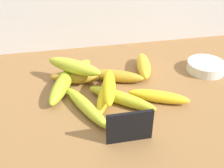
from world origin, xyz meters
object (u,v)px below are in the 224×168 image
(banana_9, at_px, (74,66))
(banana_8, at_px, (159,97))
(banana_3, at_px, (76,71))
(banana_4, at_px, (143,66))
(banana_0, at_px, (74,78))
(banana_2, at_px, (121,98))
(fruit_bowl, at_px, (206,67))
(banana_1, at_px, (86,107))
(banana_10, at_px, (109,87))
(banana_6, at_px, (63,84))
(banana_7, at_px, (116,76))
(chalkboard_sign, at_px, (130,128))
(banana_5, at_px, (104,95))

(banana_9, bearing_deg, banana_8, -32.96)
(banana_3, relative_size, banana_4, 1.00)
(banana_0, height_order, banana_2, banana_0)
(fruit_bowl, relative_size, banana_1, 0.60)
(banana_0, distance_m, banana_1, 0.15)
(fruit_bowl, bearing_deg, banana_10, -163.22)
(banana_1, bearing_deg, banana_9, 96.52)
(banana_0, relative_size, banana_3, 0.98)
(fruit_bowl, xyz_separation_m, banana_10, (-0.35, -0.11, 0.03))
(fruit_bowl, bearing_deg, banana_2, -159.42)
(banana_6, relative_size, banana_7, 1.15)
(banana_0, distance_m, banana_3, 0.04)
(fruit_bowl, distance_m, banana_8, 0.25)
(banana_9, bearing_deg, banana_7, -7.42)
(chalkboard_sign, relative_size, banana_10, 0.65)
(banana_1, distance_m, banana_10, 0.08)
(banana_1, bearing_deg, banana_7, 50.88)
(banana_3, bearing_deg, banana_0, -101.75)
(banana_8, relative_size, banana_10, 1.02)
(fruit_bowl, height_order, banana_10, banana_10)
(banana_4, bearing_deg, chalkboard_sign, -112.72)
(banana_5, xyz_separation_m, banana_6, (-0.11, 0.07, 0.01))
(banana_1, relative_size, banana_4, 1.32)
(chalkboard_sign, height_order, banana_10, chalkboard_sign)
(banana_9, bearing_deg, banana_4, 6.00)
(banana_0, bearing_deg, fruit_bowl, -1.73)
(fruit_bowl, xyz_separation_m, banana_1, (-0.42, -0.14, 0.00))
(banana_9, bearing_deg, fruit_bowl, -1.70)
(banana_2, height_order, banana_10, banana_10)
(banana_7, xyz_separation_m, banana_8, (0.10, -0.13, -0.00))
(fruit_bowl, xyz_separation_m, banana_3, (-0.43, 0.05, 0.00))
(banana_4, distance_m, banana_7, 0.11)
(chalkboard_sign, bearing_deg, banana_4, 67.28)
(banana_2, distance_m, banana_4, 0.19)
(banana_5, bearing_deg, banana_1, -141.76)
(banana_6, bearing_deg, banana_10, -33.50)
(chalkboard_sign, height_order, banana_5, chalkboard_sign)
(chalkboard_sign, xyz_separation_m, banana_8, (0.12, 0.13, -0.02))
(banana_10, bearing_deg, banana_4, 44.81)
(banana_4, bearing_deg, banana_0, -174.12)
(chalkboard_sign, bearing_deg, banana_6, 120.68)
(banana_0, height_order, banana_5, banana_0)
(banana_6, xyz_separation_m, banana_8, (0.26, -0.11, -0.00))
(banana_3, bearing_deg, fruit_bowl, -6.58)
(chalkboard_sign, distance_m, banana_3, 0.33)
(banana_6, bearing_deg, banana_3, 57.77)
(banana_1, relative_size, banana_3, 1.32)
(banana_1, bearing_deg, fruit_bowl, 18.22)
(banana_6, relative_size, banana_9, 1.11)
(banana_2, xyz_separation_m, banana_9, (-0.12, 0.13, 0.04))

